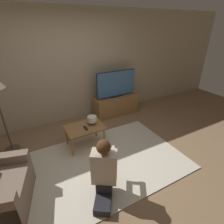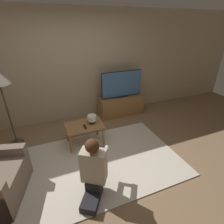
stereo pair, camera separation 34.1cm
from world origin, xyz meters
name	(u,v)px [view 2 (the right image)]	position (x,y,z in m)	size (l,w,h in m)	color
ground_plane	(101,161)	(0.00, 0.00, 0.00)	(10.00, 10.00, 0.00)	#896B4C
wall_back	(73,68)	(0.00, 1.93, 1.30)	(10.00, 0.06, 2.60)	tan
rug	(101,161)	(0.00, 0.00, 0.01)	(2.79, 1.85, 0.02)	beige
tv_stand	(121,106)	(1.12, 1.59, 0.25)	(1.19, 0.41, 0.50)	olive
tv	(122,84)	(1.12, 1.59, 0.85)	(1.09, 0.08, 0.69)	black
coffee_table	(84,127)	(-0.13, 0.64, 0.40)	(0.73, 0.48, 0.46)	olive
person_kneeling	(94,168)	(-0.30, -0.58, 0.48)	(0.63, 0.78, 0.94)	#232328
table_lamp	(92,118)	(0.04, 0.64, 0.56)	(0.18, 0.18, 0.17)	#4C3823
remote	(85,127)	(-0.14, 0.54, 0.47)	(0.04, 0.15, 0.02)	black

